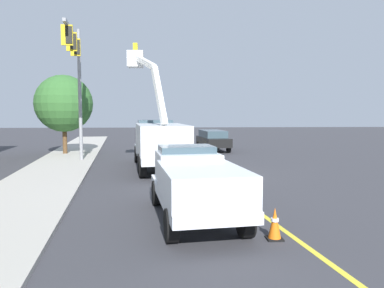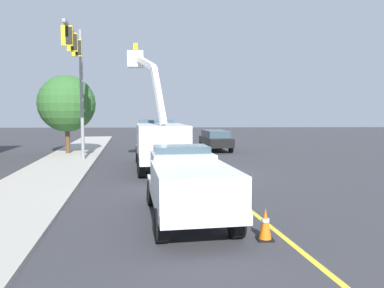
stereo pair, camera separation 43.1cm
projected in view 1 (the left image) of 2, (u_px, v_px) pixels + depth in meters
The scene contains 10 objects.
ground at pixel (207, 175), 18.71m from camera, with size 120.00×120.00×0.00m, color #38383D.
sidewalk_far_side at pixel (45, 179), 17.23m from camera, with size 60.00×3.60×0.12m, color #B2ADA3.
lane_centre_stripe at pixel (207, 175), 18.70m from camera, with size 50.00×0.16×0.01m, color yellow.
utility_bucket_truck at pixel (159, 140), 20.79m from camera, with size 8.45×3.57×7.10m.
service_pickup_truck at pixel (195, 182), 10.80m from camera, with size 5.82×2.79×2.06m.
passing_minivan at pixel (213, 139), 30.36m from camera, with size 5.00×2.49×1.69m.
traffic_cone_leading at pixel (275, 224), 9.13m from camera, with size 0.40×0.40×0.81m.
traffic_cone_mid_front at pixel (185, 153), 25.32m from camera, with size 0.40×0.40×0.72m.
traffic_signal_mast at pixel (76, 67), 21.47m from camera, with size 6.12×1.05×8.39m.
street_tree_right at pixel (64, 104), 27.09m from camera, with size 4.20×4.20×5.93m.
Camera 1 is at (-18.42, 1.95, 3.15)m, focal length 34.37 mm.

